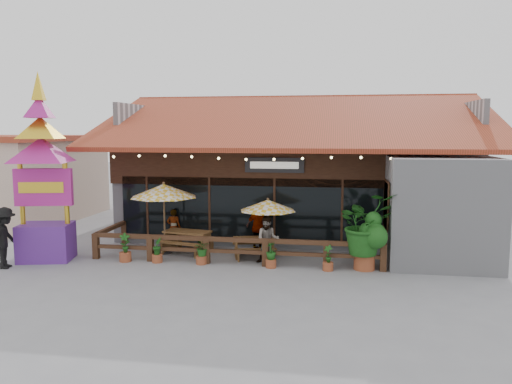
% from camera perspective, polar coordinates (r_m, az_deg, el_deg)
% --- Properties ---
extents(ground, '(100.00, 100.00, 0.00)m').
position_cam_1_polar(ground, '(17.16, 2.99, -8.07)').
color(ground, gray).
rests_on(ground, ground).
extents(restaurant_building, '(15.50, 14.73, 6.09)m').
position_cam_1_polar(restaurant_building, '(23.24, 5.44, 1.42)').
color(restaurant_building, '#B4B5BA').
rests_on(restaurant_building, ground).
extents(patio_railing, '(10.00, 2.60, 0.92)m').
position_cam_1_polar(patio_railing, '(17.13, -4.65, -5.98)').
color(patio_railing, '#4B2F1A').
rests_on(patio_railing, ground).
extents(umbrella_left, '(2.69, 2.69, 2.63)m').
position_cam_1_polar(umbrella_left, '(18.34, -10.50, 0.11)').
color(umbrella_left, brown).
rests_on(umbrella_left, ground).
extents(umbrella_right, '(2.31, 2.31, 2.14)m').
position_cam_1_polar(umbrella_right, '(17.40, 1.37, -1.56)').
color(umbrella_right, brown).
rests_on(umbrella_right, ground).
extents(picnic_table_left, '(1.96, 1.79, 0.81)m').
position_cam_1_polar(picnic_table_left, '(18.57, -7.84, -5.22)').
color(picnic_table_left, brown).
rests_on(picnic_table_left, ground).
extents(picnic_table_right, '(1.74, 1.60, 0.70)m').
position_cam_1_polar(picnic_table_right, '(17.74, -0.22, -5.98)').
color(picnic_table_right, brown).
rests_on(picnic_table_right, ground).
extents(thai_sign_tower, '(3.07, 3.07, 6.91)m').
position_cam_1_polar(thai_sign_tower, '(18.43, -23.28, 3.92)').
color(thai_sign_tower, '#582487').
rests_on(thai_sign_tower, ground).
extents(tropical_plant, '(2.35, 2.25, 2.52)m').
position_cam_1_polar(tropical_plant, '(16.38, 12.39, -3.77)').
color(tropical_plant, brown).
rests_on(tropical_plant, ground).
extents(diner_a, '(0.58, 0.41, 1.48)m').
position_cam_1_polar(diner_a, '(19.59, -9.39, -4.04)').
color(diner_a, '#3D2213').
rests_on(diner_a, ground).
extents(diner_b, '(0.81, 0.64, 1.61)m').
position_cam_1_polar(diner_b, '(16.90, 1.36, -5.48)').
color(diner_b, '#3D2213').
rests_on(diner_b, ground).
extents(diner_c, '(1.13, 0.82, 1.78)m').
position_cam_1_polar(diner_c, '(18.58, 0.30, -4.06)').
color(diner_c, '#3D2213').
rests_on(diner_c, ground).
extents(pedestrian, '(1.03, 1.43, 2.01)m').
position_cam_1_polar(pedestrian, '(18.20, -26.76, -4.70)').
color(pedestrian, black).
rests_on(pedestrian, ground).
extents(planter_a, '(0.42, 0.41, 0.99)m').
position_cam_1_polar(planter_a, '(17.76, -14.73, -6.39)').
color(planter_a, brown).
rests_on(planter_a, ground).
extents(planter_b, '(0.36, 0.36, 0.87)m').
position_cam_1_polar(planter_b, '(17.40, -11.23, -6.64)').
color(planter_b, brown).
rests_on(planter_b, ground).
extents(planter_c, '(0.69, 0.68, 0.87)m').
position_cam_1_polar(planter_c, '(16.93, -6.28, -6.61)').
color(planter_c, brown).
rests_on(planter_c, ground).
extents(planter_d, '(0.46, 0.46, 0.86)m').
position_cam_1_polar(planter_d, '(16.44, 1.73, -7.24)').
color(planter_d, brown).
rests_on(planter_d, ground).
extents(planter_e, '(0.36, 0.34, 0.84)m').
position_cam_1_polar(planter_e, '(16.28, 8.24, -7.68)').
color(planter_e, brown).
rests_on(planter_e, ground).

